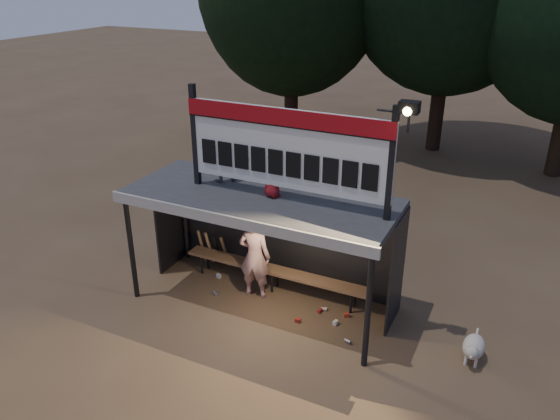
# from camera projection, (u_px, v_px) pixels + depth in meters

# --- Properties ---
(ground) EXTENTS (80.00, 80.00, 0.00)m
(ground) POSITION_uv_depth(u_px,v_px,m) (262.00, 302.00, 10.87)
(ground) COLOR #4F3A27
(ground) RESTS_ON ground
(player) EXTENTS (0.69, 0.50, 1.77)m
(player) POSITION_uv_depth(u_px,v_px,m) (255.00, 256.00, 10.77)
(player) COLOR white
(player) RESTS_ON ground
(child_a) EXTENTS (0.67, 0.66, 1.09)m
(child_a) POSITION_uv_depth(u_px,v_px,m) (221.00, 154.00, 10.37)
(child_a) COLOR slate
(child_a) RESTS_ON dugout_shelter
(child_b) EXTENTS (0.49, 0.41, 0.85)m
(child_b) POSITION_uv_depth(u_px,v_px,m) (272.00, 174.00, 9.70)
(child_b) COLOR maroon
(child_b) RESTS_ON dugout_shelter
(dugout_shelter) EXTENTS (5.10, 2.08, 2.32)m
(dugout_shelter) POSITION_uv_depth(u_px,v_px,m) (267.00, 214.00, 10.31)
(dugout_shelter) COLOR #373739
(dugout_shelter) RESTS_ON ground
(scoreboard_assembly) EXTENTS (4.10, 0.27, 1.99)m
(scoreboard_assembly) POSITION_uv_depth(u_px,v_px,m) (288.00, 146.00, 9.27)
(scoreboard_assembly) COLOR black
(scoreboard_assembly) RESTS_ON dugout_shelter
(bench) EXTENTS (4.00, 0.35, 0.48)m
(bench) POSITION_uv_depth(u_px,v_px,m) (274.00, 271.00, 11.14)
(bench) COLOR brown
(bench) RESTS_ON ground
(dog) EXTENTS (0.36, 0.81, 0.49)m
(dog) POSITION_uv_depth(u_px,v_px,m) (474.00, 347.00, 9.16)
(dog) COLOR beige
(dog) RESTS_ON ground
(bats) EXTENTS (0.68, 0.35, 0.84)m
(bats) POSITION_uv_depth(u_px,v_px,m) (213.00, 249.00, 12.02)
(bats) COLOR #9A6F48
(bats) RESTS_ON ground
(litter) EXTENTS (3.37, 0.99, 0.08)m
(litter) POSITION_uv_depth(u_px,v_px,m) (298.00, 310.00, 10.57)
(litter) COLOR #B2311E
(litter) RESTS_ON ground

